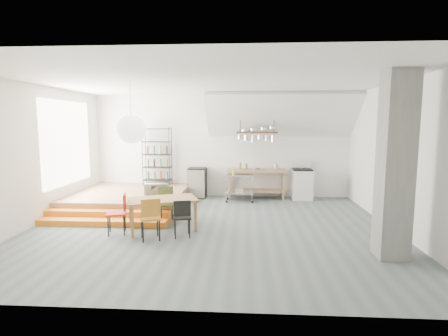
# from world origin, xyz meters

# --- Properties ---
(floor) EXTENTS (8.00, 8.00, 0.00)m
(floor) POSITION_xyz_m (0.00, 0.00, 0.00)
(floor) COLOR #576265
(floor) RESTS_ON ground
(wall_back) EXTENTS (8.00, 0.04, 3.20)m
(wall_back) POSITION_xyz_m (0.00, 3.50, 1.60)
(wall_back) COLOR silver
(wall_back) RESTS_ON ground
(wall_left) EXTENTS (0.04, 7.00, 3.20)m
(wall_left) POSITION_xyz_m (-4.00, 0.00, 1.60)
(wall_left) COLOR silver
(wall_left) RESTS_ON ground
(wall_right) EXTENTS (0.04, 7.00, 3.20)m
(wall_right) POSITION_xyz_m (4.00, 0.00, 1.60)
(wall_right) COLOR silver
(wall_right) RESTS_ON ground
(ceiling) EXTENTS (8.00, 7.00, 0.02)m
(ceiling) POSITION_xyz_m (0.00, 0.00, 3.20)
(ceiling) COLOR white
(ceiling) RESTS_ON wall_back
(slope_ceiling) EXTENTS (4.40, 1.44, 1.32)m
(slope_ceiling) POSITION_xyz_m (1.80, 2.90, 2.55)
(slope_ceiling) COLOR white
(slope_ceiling) RESTS_ON wall_back
(window_pane) EXTENTS (0.02, 2.50, 2.20)m
(window_pane) POSITION_xyz_m (-3.98, 1.50, 1.80)
(window_pane) COLOR white
(window_pane) RESTS_ON wall_left
(platform) EXTENTS (3.00, 3.00, 0.40)m
(platform) POSITION_xyz_m (-2.50, 2.00, 0.20)
(platform) COLOR #936B49
(platform) RESTS_ON ground
(step_lower) EXTENTS (3.00, 0.35, 0.13)m
(step_lower) POSITION_xyz_m (-2.50, 0.05, 0.07)
(step_lower) COLOR orange
(step_lower) RESTS_ON ground
(step_upper) EXTENTS (3.00, 0.35, 0.27)m
(step_upper) POSITION_xyz_m (-2.50, 0.40, 0.13)
(step_upper) COLOR orange
(step_upper) RESTS_ON ground
(concrete_column) EXTENTS (0.50, 0.50, 3.20)m
(concrete_column) POSITION_xyz_m (3.30, -1.50, 1.60)
(concrete_column) COLOR slate
(concrete_column) RESTS_ON ground
(kitchen_counter) EXTENTS (1.80, 0.60, 0.91)m
(kitchen_counter) POSITION_xyz_m (1.10, 3.15, 0.63)
(kitchen_counter) COLOR #936B49
(kitchen_counter) RESTS_ON ground
(stove) EXTENTS (0.60, 0.60, 1.18)m
(stove) POSITION_xyz_m (2.50, 3.16, 0.48)
(stove) COLOR white
(stove) RESTS_ON ground
(pot_rack) EXTENTS (1.20, 0.50, 1.43)m
(pot_rack) POSITION_xyz_m (1.13, 2.92, 1.98)
(pot_rack) COLOR #43291A
(pot_rack) RESTS_ON ceiling
(wire_shelving) EXTENTS (0.88, 0.38, 1.80)m
(wire_shelving) POSITION_xyz_m (-2.00, 3.20, 1.33)
(wire_shelving) COLOR black
(wire_shelving) RESTS_ON platform
(microwave_shelf) EXTENTS (0.60, 0.40, 0.16)m
(microwave_shelf) POSITION_xyz_m (-1.40, 0.75, 0.55)
(microwave_shelf) COLOR #936B49
(microwave_shelf) RESTS_ON platform
(paper_lantern) EXTENTS (0.60, 0.60, 0.60)m
(paper_lantern) POSITION_xyz_m (-1.60, -0.42, 2.20)
(paper_lantern) COLOR white
(paper_lantern) RESTS_ON ceiling
(dining_table) EXTENTS (1.66, 1.29, 0.69)m
(dining_table) POSITION_xyz_m (-1.04, -0.20, 0.62)
(dining_table) COLOR brown
(dining_table) RESTS_ON ground
(chair_mustard) EXTENTS (0.51, 0.51, 0.87)m
(chair_mustard) POSITION_xyz_m (-1.10, -0.94, 0.52)
(chair_mustard) COLOR #B4701F
(chair_mustard) RESTS_ON ground
(chair_black) EXTENTS (0.44, 0.44, 0.79)m
(chair_black) POSITION_xyz_m (-0.51, -0.70, 0.47)
(chair_black) COLOR black
(chair_black) RESTS_ON ground
(chair_olive) EXTENTS (0.48, 0.48, 0.82)m
(chair_olive) POSITION_xyz_m (-1.11, 0.48, 0.49)
(chair_olive) COLOR #4F5D2C
(chair_olive) RESTS_ON ground
(chair_red) EXTENTS (0.48, 0.48, 0.85)m
(chair_red) POSITION_xyz_m (-1.87, -0.53, 0.51)
(chair_red) COLOR red
(chair_red) RESTS_ON ground
(rolling_cart) EXTENTS (0.83, 0.48, 0.81)m
(rolling_cart) POSITION_xyz_m (0.59, 2.70, 0.52)
(rolling_cart) COLOR silver
(rolling_cart) RESTS_ON ground
(mini_fridge) EXTENTS (0.55, 0.55, 0.94)m
(mini_fridge) POSITION_xyz_m (-0.74, 3.20, 0.47)
(mini_fridge) COLOR black
(mini_fridge) RESTS_ON ground
(microwave) EXTENTS (0.60, 0.44, 0.31)m
(microwave) POSITION_xyz_m (-1.40, 0.75, 0.72)
(microwave) COLOR beige
(microwave) RESTS_ON microwave_shelf
(bowl) EXTENTS (0.24, 0.24, 0.05)m
(bowl) POSITION_xyz_m (1.13, 3.10, 0.94)
(bowl) COLOR silver
(bowl) RESTS_ON kitchen_counter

